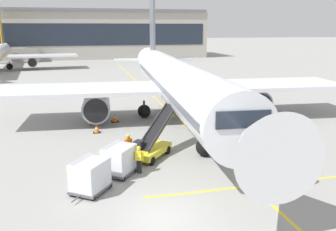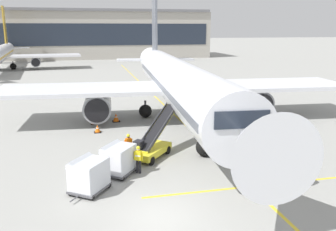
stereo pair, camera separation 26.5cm
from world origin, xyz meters
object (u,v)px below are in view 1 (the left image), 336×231
(belt_loader, at_px, (152,144))
(safety_cone_nose_mark, at_px, (115,118))
(parked_airplane, at_px, (176,82))
(safety_cone_engine_keepout, at_px, (92,121))
(ground_crew_by_carts, at_px, (129,145))
(safety_cone_wingtip, at_px, (97,129))
(ground_crew_by_loader, at_px, (139,158))
(baggage_cart_lead, at_px, (118,159))
(baggage_cart_second, at_px, (89,175))

(belt_loader, height_order, safety_cone_nose_mark, belt_loader)
(parked_airplane, xyz_separation_m, safety_cone_engine_keepout, (-8.06, -0.39, -3.32))
(belt_loader, xyz_separation_m, ground_crew_by_carts, (-1.63, -0.10, 0.11))
(belt_loader, height_order, safety_cone_wingtip, belt_loader)
(parked_airplane, height_order, ground_crew_by_loader, parked_airplane)
(belt_loader, relative_size, safety_cone_engine_keepout, 7.89)
(baggage_cart_lead, bearing_deg, ground_crew_by_loader, -6.79)
(baggage_cart_second, xyz_separation_m, ground_crew_by_loader, (3.00, 1.92, -0.00))
(parked_airplane, relative_size, safety_cone_nose_mark, 55.39)
(ground_crew_by_carts, relative_size, safety_cone_wingtip, 2.60)
(safety_cone_nose_mark, bearing_deg, parked_airplane, -1.13)
(belt_loader, bearing_deg, safety_cone_engine_keepout, 111.07)
(belt_loader, relative_size, ground_crew_by_carts, 2.77)
(ground_crew_by_carts, bearing_deg, safety_cone_engine_keepout, 102.06)
(safety_cone_engine_keepout, relative_size, safety_cone_nose_mark, 0.77)
(baggage_cart_lead, xyz_separation_m, ground_crew_by_carts, (0.95, 2.51, -0.00))
(safety_cone_engine_keepout, bearing_deg, safety_cone_nose_mark, 13.43)
(ground_crew_by_loader, height_order, safety_cone_engine_keepout, ground_crew_by_loader)
(parked_airplane, xyz_separation_m, baggage_cart_lead, (-6.93, -12.62, -2.62))
(baggage_cart_lead, distance_m, safety_cone_engine_keepout, 12.31)
(baggage_cart_second, relative_size, ground_crew_by_loader, 1.54)
(baggage_cart_lead, relative_size, safety_cone_engine_keepout, 4.38)
(baggage_cart_lead, bearing_deg, safety_cone_wingtip, 95.29)
(ground_crew_by_carts, bearing_deg, baggage_cart_second, -120.77)
(baggage_cart_lead, distance_m, baggage_cart_second, 2.73)
(parked_airplane, bearing_deg, safety_cone_wingtip, -157.59)
(parked_airplane, distance_m, ground_crew_by_carts, 12.04)
(safety_cone_engine_keepout, bearing_deg, belt_loader, -68.93)
(parked_airplane, xyz_separation_m, ground_crew_by_carts, (-5.98, -10.11, -2.62))
(ground_crew_by_carts, distance_m, safety_cone_engine_keepout, 9.97)
(ground_crew_by_carts, xyz_separation_m, safety_cone_wingtip, (-1.82, 6.89, -0.67))
(baggage_cart_second, height_order, ground_crew_by_loader, baggage_cart_second)
(belt_loader, height_order, baggage_cart_lead, belt_loader)
(baggage_cart_second, relative_size, safety_cone_engine_keepout, 4.38)
(safety_cone_engine_keepout, xyz_separation_m, safety_cone_wingtip, (0.26, -2.83, 0.03))
(baggage_cart_lead, height_order, ground_crew_by_carts, baggage_cart_lead)
(baggage_cart_lead, bearing_deg, parked_airplane, 61.23)
(safety_cone_wingtip, height_order, safety_cone_nose_mark, safety_cone_nose_mark)
(baggage_cart_second, bearing_deg, ground_crew_by_carts, 59.23)
(baggage_cart_lead, xyz_separation_m, safety_cone_wingtip, (-0.87, 9.41, -0.67))
(baggage_cart_second, relative_size, ground_crew_by_carts, 1.54)
(baggage_cart_second, distance_m, safety_cone_engine_keepout, 14.34)
(ground_crew_by_loader, xyz_separation_m, ground_crew_by_carts, (-0.28, 2.66, 0.00))
(belt_loader, distance_m, baggage_cart_lead, 3.67)
(baggage_cart_second, distance_m, safety_cone_nose_mark, 15.08)
(baggage_cart_lead, relative_size, safety_cone_nose_mark, 3.37)
(baggage_cart_lead, height_order, safety_cone_nose_mark, baggage_cart_lead)
(safety_cone_wingtip, bearing_deg, belt_loader, -63.10)
(belt_loader, height_order, baggage_cart_second, belt_loader)
(baggage_cart_second, height_order, safety_cone_engine_keepout, baggage_cart_second)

